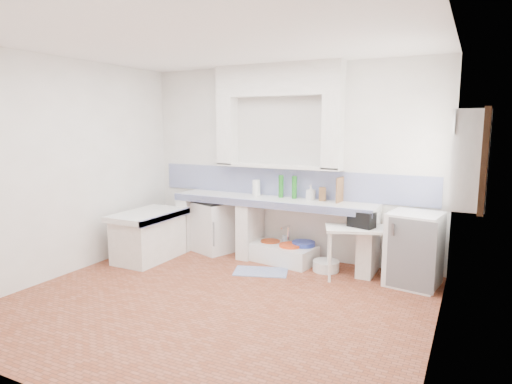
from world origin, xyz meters
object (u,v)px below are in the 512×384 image
at_px(sink, 283,254).
at_px(side_table, 357,253).
at_px(stove, 215,227).
at_px(fridge, 414,249).

distance_m(sink, side_table, 1.16).
bearing_deg(side_table, stove, 154.49).
height_order(stove, side_table, stove).
height_order(sink, side_table, side_table).
bearing_deg(sink, stove, -171.82).
bearing_deg(fridge, side_table, -162.57).
bearing_deg(side_table, sink, 149.66).
bearing_deg(stove, side_table, 14.30).
height_order(stove, sink, stove).
relative_size(sink, side_table, 1.15).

